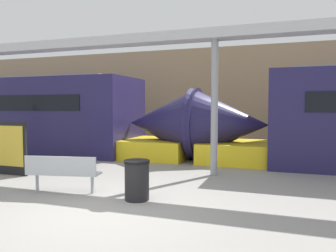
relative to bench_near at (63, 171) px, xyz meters
The scene contains 7 objects.
ground_plane 1.75m from the bench_near, 25.27° to the right, with size 60.00×60.00×0.00m, color gray.
station_wall 11.17m from the bench_near, 82.08° to the left, with size 56.00×0.20×5.00m, color #9E8460.
bench_near is the anchor object (origin of this frame).
trash_bin 1.79m from the bench_near, ahead, with size 0.54×0.54×0.84m.
poster_board 2.95m from the bench_near, 156.09° to the left, with size 1.19×0.07×1.52m.
support_column_near 4.39m from the bench_near, 46.95° to the left, with size 0.20×0.20×3.82m, color gray.
canopy_beam 5.41m from the bench_near, 46.95° to the left, with size 28.00×0.60×0.28m, color #B7B7BC.
Camera 1 is at (3.11, -5.39, 1.98)m, focal length 35.00 mm.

